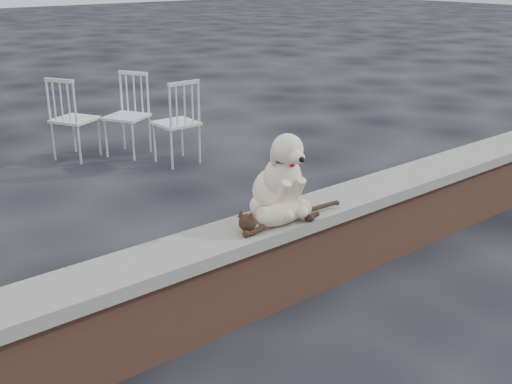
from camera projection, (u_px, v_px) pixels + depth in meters
ground at (307, 284)px, 4.40m from camera, size 60.00×60.00×0.00m
brick_wall at (308, 252)px, 4.31m from camera, size 6.00×0.30×0.50m
capstone at (309, 213)px, 4.21m from camera, size 6.20×0.40×0.08m
dog at (277, 172)px, 4.00m from camera, size 0.44×0.54×0.57m
cat at (282, 212)px, 3.91m from camera, size 0.96×0.36×0.16m
chair_c at (176, 122)px, 6.92m from camera, size 0.57×0.57×0.94m
chair_e at (75, 118)px, 7.09m from camera, size 0.75×0.75×0.94m
chair_d at (127, 115)px, 7.21m from camera, size 0.76×0.76×0.94m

